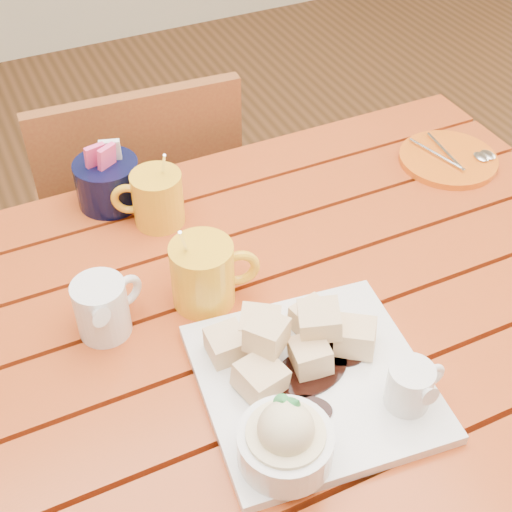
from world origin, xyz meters
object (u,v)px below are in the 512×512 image
table (262,360)px  coffee_mug_left (156,198)px  chair_far (140,223)px  coffee_mug_right (205,273)px  dessert_plate (306,388)px  orange_saucer (449,159)px

table → coffee_mug_left: (-0.06, 0.26, 0.15)m
coffee_mug_left → chair_far: bearing=105.7°
coffee_mug_right → chair_far: bearing=96.8°
dessert_plate → chair_far: dessert_plate is taller
coffee_mug_left → chair_far: (0.05, 0.34, -0.32)m
dessert_plate → orange_saucer: dessert_plate is taller
table → coffee_mug_left: coffee_mug_left is taller
orange_saucer → chair_far: bearing=140.0°
table → orange_saucer: orange_saucer is taller
orange_saucer → dessert_plate: bearing=-143.9°
coffee_mug_left → orange_saucer: coffee_mug_left is taller
table → coffee_mug_right: 0.18m
dessert_plate → coffee_mug_right: bearing=100.7°
orange_saucer → table: bearing=-157.8°
orange_saucer → chair_far: (-0.48, 0.40, -0.28)m
chair_far → coffee_mug_left: bearing=85.1°
coffee_mug_right → coffee_mug_left: bearing=102.6°
coffee_mug_left → coffee_mug_right: size_ratio=0.91×
dessert_plate → coffee_mug_left: bearing=96.0°
coffee_mug_left → dessert_plate: bearing=-59.9°
dessert_plate → coffee_mug_right: 0.23m
chair_far → coffee_mug_right: bearing=88.4°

